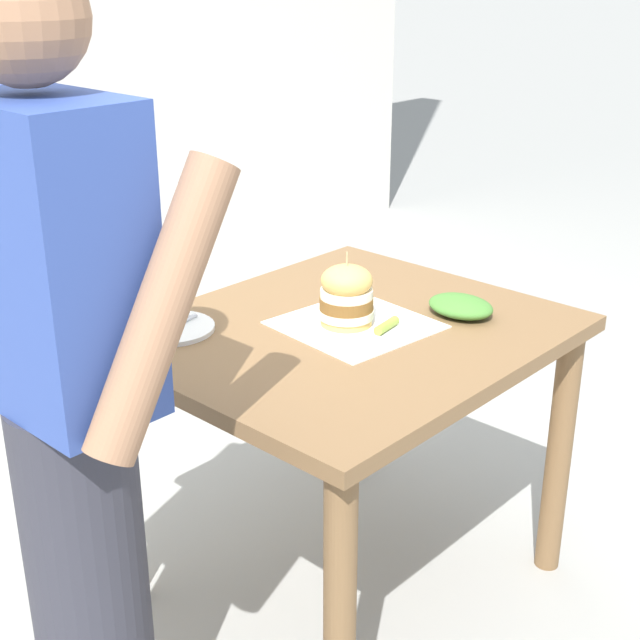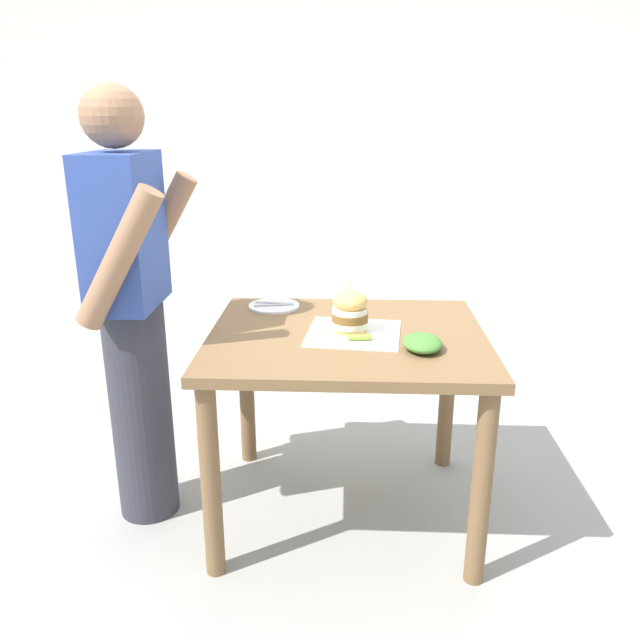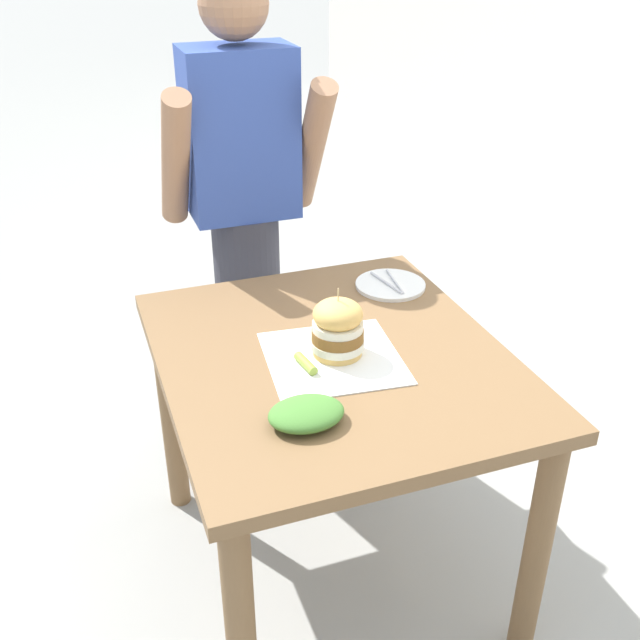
{
  "view_description": "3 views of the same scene",
  "coord_description": "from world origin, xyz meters",
  "px_view_note": "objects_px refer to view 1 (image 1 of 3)",
  "views": [
    {
      "loc": [
        -1.37,
        1.59,
        1.67
      ],
      "look_at": [
        0.0,
        0.1,
        0.84
      ],
      "focal_mm": 50.0,
      "sensor_mm": 36.0,
      "label": 1
    },
    {
      "loc": [
        -2.24,
        -0.0,
        1.59
      ],
      "look_at": [
        0.0,
        0.1,
        0.84
      ],
      "focal_mm": 35.0,
      "sensor_mm": 36.0,
      "label": 2
    },
    {
      "loc": [
        -0.61,
        -1.6,
        1.83
      ],
      "look_at": [
        0.0,
        0.1,
        0.84
      ],
      "focal_mm": 42.0,
      "sensor_mm": 36.0,
      "label": 3
    }
  ],
  "objects_px": {
    "side_salad": "(461,306)",
    "diner_across_table": "(70,408)",
    "pickle_spear": "(387,326)",
    "side_plate_with_forks": "(171,328)",
    "patio_table": "(346,373)",
    "sandwich": "(347,295)"
  },
  "relations": [
    {
      "from": "sandwich",
      "to": "side_salad",
      "type": "relative_size",
      "value": 1.07
    },
    {
      "from": "pickle_spear",
      "to": "side_plate_with_forks",
      "type": "bearing_deg",
      "value": 41.95
    },
    {
      "from": "patio_table",
      "to": "sandwich",
      "type": "height_order",
      "value": "sandwich"
    },
    {
      "from": "patio_table",
      "to": "side_salad",
      "type": "height_order",
      "value": "side_salad"
    },
    {
      "from": "diner_across_table",
      "to": "side_plate_with_forks",
      "type": "bearing_deg",
      "value": -56.02
    },
    {
      "from": "sandwich",
      "to": "diner_across_table",
      "type": "distance_m",
      "value": 0.83
    },
    {
      "from": "pickle_spear",
      "to": "patio_table",
      "type": "bearing_deg",
      "value": 27.42
    },
    {
      "from": "side_salad",
      "to": "diner_across_table",
      "type": "distance_m",
      "value": 1.09
    },
    {
      "from": "diner_across_table",
      "to": "side_salad",
      "type": "bearing_deg",
      "value": -97.45
    },
    {
      "from": "patio_table",
      "to": "diner_across_table",
      "type": "relative_size",
      "value": 0.62
    },
    {
      "from": "pickle_spear",
      "to": "sandwich",
      "type": "bearing_deg",
      "value": 20.39
    },
    {
      "from": "pickle_spear",
      "to": "diner_across_table",
      "type": "distance_m",
      "value": 0.87
    },
    {
      "from": "side_salad",
      "to": "patio_table",
      "type": "bearing_deg",
      "value": 58.26
    },
    {
      "from": "side_plate_with_forks",
      "to": "side_salad",
      "type": "bearing_deg",
      "value": -129.34
    },
    {
      "from": "patio_table",
      "to": "side_salad",
      "type": "relative_size",
      "value": 5.83
    },
    {
      "from": "side_plate_with_forks",
      "to": "diner_across_table",
      "type": "xyz_separation_m",
      "value": [
        -0.34,
        0.5,
        0.09
      ]
    },
    {
      "from": "pickle_spear",
      "to": "side_salad",
      "type": "bearing_deg",
      "value": -108.42
    },
    {
      "from": "patio_table",
      "to": "pickle_spear",
      "type": "xyz_separation_m",
      "value": [
        -0.09,
        -0.05,
        0.15
      ]
    },
    {
      "from": "side_salad",
      "to": "side_plate_with_forks",
      "type": "bearing_deg",
      "value": 50.66
    },
    {
      "from": "side_plate_with_forks",
      "to": "side_salad",
      "type": "height_order",
      "value": "side_salad"
    },
    {
      "from": "sandwich",
      "to": "patio_table",
      "type": "bearing_deg",
      "value": 134.71
    },
    {
      "from": "patio_table",
      "to": "side_plate_with_forks",
      "type": "bearing_deg",
      "value": 45.31
    }
  ]
}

